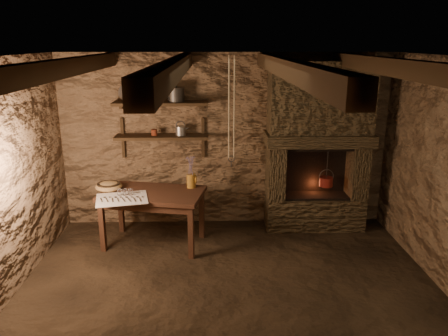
{
  "coord_description": "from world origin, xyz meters",
  "views": [
    {
      "loc": [
        -0.17,
        -3.92,
        2.55
      ],
      "look_at": [
        -0.04,
        0.9,
        1.13
      ],
      "focal_mm": 35.0,
      "sensor_mm": 36.0,
      "label": 1
    }
  ],
  "objects_px": {
    "wooden_bowl": "(109,186)",
    "red_pot": "(326,181)",
    "work_table": "(153,216)",
    "stoneware_jug": "(191,174)",
    "iron_stockpot": "(176,95)"
  },
  "relations": [
    {
      "from": "wooden_bowl",
      "to": "red_pot",
      "type": "bearing_deg",
      "value": 6.7
    },
    {
      "from": "work_table",
      "to": "stoneware_jug",
      "type": "relative_size",
      "value": 3.34
    },
    {
      "from": "work_table",
      "to": "wooden_bowl",
      "type": "bearing_deg",
      "value": -179.29
    },
    {
      "from": "work_table",
      "to": "stoneware_jug",
      "type": "xyz_separation_m",
      "value": [
        0.49,
        0.16,
        0.51
      ]
    },
    {
      "from": "wooden_bowl",
      "to": "iron_stockpot",
      "type": "height_order",
      "value": "iron_stockpot"
    },
    {
      "from": "work_table",
      "to": "wooden_bowl",
      "type": "distance_m",
      "value": 0.68
    },
    {
      "from": "iron_stockpot",
      "to": "red_pot",
      "type": "distance_m",
      "value": 2.34
    },
    {
      "from": "work_table",
      "to": "wooden_bowl",
      "type": "relative_size",
      "value": 4.06
    },
    {
      "from": "stoneware_jug",
      "to": "wooden_bowl",
      "type": "distance_m",
      "value": 1.06
    },
    {
      "from": "wooden_bowl",
      "to": "iron_stockpot",
      "type": "distance_m",
      "value": 1.46
    },
    {
      "from": "iron_stockpot",
      "to": "red_pot",
      "type": "bearing_deg",
      "value": -3.39
    },
    {
      "from": "iron_stockpot",
      "to": "stoneware_jug",
      "type": "bearing_deg",
      "value": -64.23
    },
    {
      "from": "stoneware_jug",
      "to": "red_pot",
      "type": "distance_m",
      "value": 1.86
    },
    {
      "from": "work_table",
      "to": "iron_stockpot",
      "type": "distance_m",
      "value": 1.6
    },
    {
      "from": "iron_stockpot",
      "to": "red_pot",
      "type": "xyz_separation_m",
      "value": [
        2.03,
        -0.12,
        -1.16
      ]
    }
  ]
}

